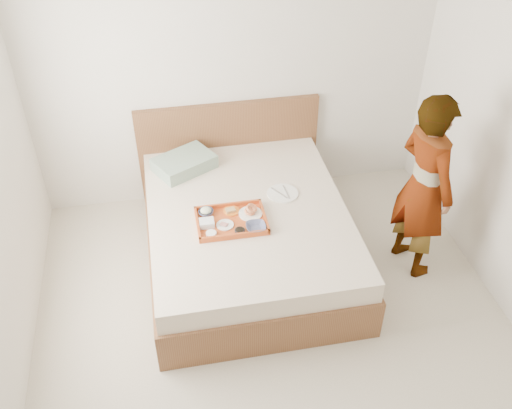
{
  "coord_description": "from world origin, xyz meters",
  "views": [
    {
      "loc": [
        -0.66,
        -2.47,
        3.38
      ],
      "look_at": [
        -0.01,
        0.9,
        0.65
      ],
      "focal_mm": 40.4,
      "sensor_mm": 36.0,
      "label": 1
    }
  ],
  "objects_px": {
    "bed": "(248,235)",
    "dinner_plate": "(283,193)",
    "tray": "(231,220)",
    "person": "(424,187)"
  },
  "relations": [
    {
      "from": "bed",
      "to": "dinner_plate",
      "type": "distance_m",
      "value": 0.44
    },
    {
      "from": "bed",
      "to": "tray",
      "type": "height_order",
      "value": "tray"
    },
    {
      "from": "dinner_plate",
      "to": "person",
      "type": "bearing_deg",
      "value": -23.19
    },
    {
      "from": "bed",
      "to": "dinner_plate",
      "type": "height_order",
      "value": "dinner_plate"
    },
    {
      "from": "tray",
      "to": "dinner_plate",
      "type": "distance_m",
      "value": 0.55
    },
    {
      "from": "tray",
      "to": "dinner_plate",
      "type": "relative_size",
      "value": 2.09
    },
    {
      "from": "dinner_plate",
      "to": "person",
      "type": "relative_size",
      "value": 0.16
    },
    {
      "from": "bed",
      "to": "tray",
      "type": "bearing_deg",
      "value": -137.35
    },
    {
      "from": "tray",
      "to": "person",
      "type": "height_order",
      "value": "person"
    },
    {
      "from": "tray",
      "to": "person",
      "type": "relative_size",
      "value": 0.34
    }
  ]
}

